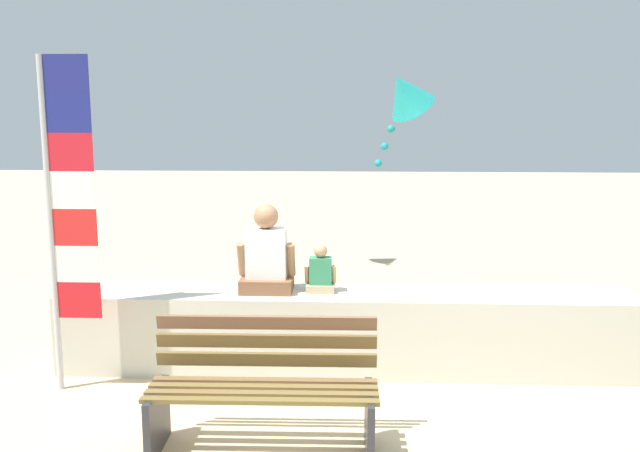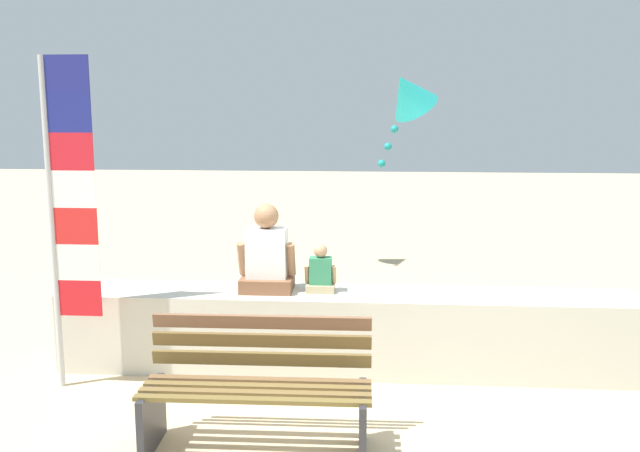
{
  "view_description": "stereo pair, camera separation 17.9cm",
  "coord_description": "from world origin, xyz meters",
  "views": [
    {
      "loc": [
        0.04,
        -5.02,
        2.36
      ],
      "look_at": [
        -0.24,
        0.99,
        1.32
      ],
      "focal_mm": 38.98,
      "sensor_mm": 36.0,
      "label": 1
    },
    {
      "loc": [
        0.22,
        -5.01,
        2.36
      ],
      "look_at": [
        -0.24,
        0.99,
        1.32
      ],
      "focal_mm": 38.98,
      "sensor_mm": 36.0,
      "label": 2
    }
  ],
  "objects": [
    {
      "name": "park_bench",
      "position": [
        -0.56,
        -0.51,
        0.41
      ],
      "size": [
        1.59,
        0.63,
        0.88
      ],
      "color": "brown",
      "rests_on": "ground"
    },
    {
      "name": "person_child",
      "position": [
        -0.23,
        1.01,
        0.88
      ],
      "size": [
        0.28,
        0.21,
        0.43
      ],
      "color": "tan",
      "rests_on": "seawall_ledge"
    },
    {
      "name": "kite_teal",
      "position": [
        0.55,
        1.93,
        2.47
      ],
      "size": [
        0.76,
        0.73,
        1.05
      ],
      "color": "teal"
    },
    {
      "name": "flag_banner",
      "position": [
        -2.27,
        0.42,
        1.58
      ],
      "size": [
        0.41,
        0.05,
        2.76
      ],
      "color": "#B7B7BC",
      "rests_on": "ground"
    },
    {
      "name": "seawall_ledge",
      "position": [
        0.0,
        0.99,
        0.36
      ],
      "size": [
        5.14,
        0.63,
        0.72
      ],
      "primitive_type": "cube",
      "color": "beige",
      "rests_on": "ground"
    },
    {
      "name": "ground_plane",
      "position": [
        0.0,
        0.0,
        0.0
      ],
      "size": [
        40.0,
        40.0,
        0.0
      ],
      "primitive_type": "plane",
      "color": "#CFB58A"
    },
    {
      "name": "person_adult",
      "position": [
        -0.72,
        1.01,
        1.02
      ],
      "size": [
        0.52,
        0.38,
        0.79
      ],
      "color": "brown",
      "rests_on": "seawall_ledge"
    }
  ]
}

